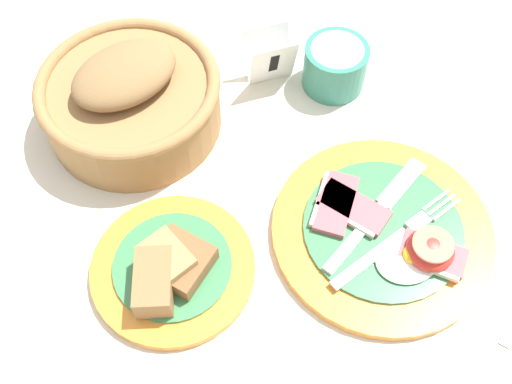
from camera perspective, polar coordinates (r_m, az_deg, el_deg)
The scene contains 6 objects.
ground_plane at distance 0.68m, azimuth 6.85°, elevation -4.48°, with size 3.00×3.00×0.00m, color beige.
breakfast_plate at distance 0.69m, azimuth 12.24°, elevation -3.78°, with size 0.25×0.25×0.04m.
bread_plate at distance 0.65m, azimuth -8.09°, elevation -7.19°, with size 0.18×0.18×0.05m.
sugar_cup at distance 0.80m, azimuth 7.54°, elevation 11.88°, with size 0.08×0.08×0.06m.
bread_basket at distance 0.75m, azimuth -11.86°, elevation 8.78°, with size 0.22×0.22×0.11m.
number_card at distance 0.79m, azimuth 1.39°, elevation 12.67°, with size 0.06×0.05×0.07m.
Camera 1 is at (-0.19, -0.26, 0.60)m, focal length 42.00 mm.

